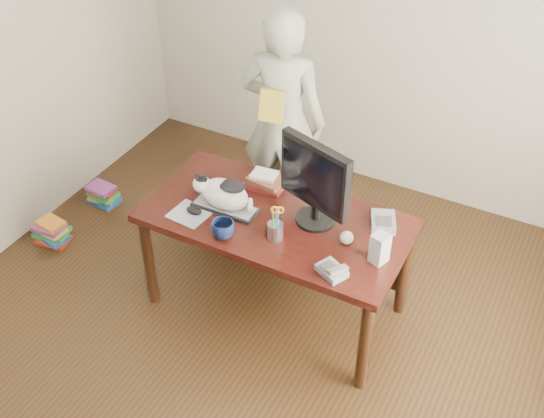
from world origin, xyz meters
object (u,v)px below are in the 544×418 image
Objects in this scene: pen_cup at (275,229)px; calculator at (383,222)px; speaker at (380,248)px; baseball at (347,238)px; coffee_mug at (223,229)px; desk at (282,229)px; book_pile_b at (103,194)px; monitor at (315,180)px; book_pile_a at (52,232)px; phone at (332,271)px; person at (283,121)px; cat at (222,193)px; keyboard at (225,207)px; book_stack at (266,181)px; mouse at (194,210)px.

calculator is (0.51, 0.40, -0.04)m from pen_cup.
baseball is at bearing -175.66° from speaker.
baseball is 0.34× the size of calculator.
desk is at bearing 63.18° from coffee_mug.
coffee_mug is 1.82m from book_pile_b.
book_pile_b is (-1.94, 0.29, -0.99)m from monitor.
book_pile_b is (0.03, 0.55, -0.02)m from book_pile_a.
coffee_mug is at bearing -22.88° from book_pile_b.
calculator is at bearing 41.76° from monitor.
phone is 0.12× the size of person.
cat is 1.69× the size of pen_cup.
pen_cup is 0.43m from phone.
phone is (0.81, -0.22, 0.01)m from keyboard.
coffee_mug is 0.54m from book_stack.
coffee_mug is at bearing -153.02° from phone.
book_stack is at bearing 155.74° from calculator.
book_pile_a is at bearing -175.20° from baseball.
cat reaches higher than book_pile_a.
person reaches higher than book_pile_b.
person is (-0.21, 1.16, 0.04)m from coffee_mug.
keyboard is 0.78m from baseball.
pen_cup is 1.97m from book_pile_a.
coffee_mug is at bearing -62.60° from keyboard.
monitor is 0.53m from phone.
baseball is (0.77, 0.05, 0.03)m from keyboard.
calculator is 0.13× the size of person.
phone is at bearing -36.45° from desk.
coffee_mug is (0.14, -0.22, -0.06)m from cat.
phone is (0.95, -0.09, 0.00)m from mouse.
monitor reaches higher than baseball.
book_stack is at bearing 158.41° from baseball.
book_pile_a is at bearing -170.97° from desk.
book_pile_a is at bearing -174.64° from mouse.
coffee_mug reaches higher than phone.
mouse is 0.58× the size of speaker.
phone is (0.49, -0.36, 0.17)m from desk.
book_stack reaches higher than baseball.
book_pile_b is at bearing 170.52° from baseball.
baseball is at bearing 0.35° from monitor.
coffee_mug is (-0.27, -0.13, -0.01)m from pen_cup.
monitor reaches higher than book_stack.
calculator is (0.10, 0.52, 0.00)m from phone.
baseball is at bearing 21.73° from pen_cup.
mouse is 1.39× the size of baseball.
mouse reaches higher than book_pile_b.
coffee_mug is 0.60× the size of calculator.
calculator is (0.92, 0.30, -0.09)m from cat.
monitor is 2.03× the size of book_pile_a.
baseball is at bearing -9.48° from book_pile_b.
phone reaches higher than desk.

